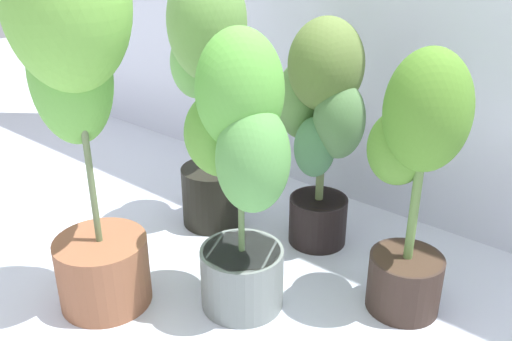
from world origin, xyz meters
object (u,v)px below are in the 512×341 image
(potted_plant_back_right, at_px, (414,169))
(potted_plant_back_center, at_px, (321,115))
(potted_plant_front_left, at_px, (76,81))
(potted_plant_back_left, at_px, (207,82))
(potted_plant_center, at_px, (240,163))

(potted_plant_back_right, relative_size, potted_plant_back_center, 0.99)
(potted_plant_front_left, distance_m, potted_plant_back_right, 0.85)
(potted_plant_back_center, bearing_deg, potted_plant_back_right, -19.30)
(potted_plant_back_right, distance_m, potted_plant_back_left, 0.73)
(potted_plant_center, height_order, potted_plant_back_center, potted_plant_center)
(potted_plant_center, relative_size, potted_plant_back_right, 1.06)
(potted_plant_center, relative_size, potted_plant_back_left, 0.87)
(potted_plant_center, distance_m, potted_plant_back_right, 0.43)
(potted_plant_back_right, height_order, potted_plant_back_center, potted_plant_back_center)
(potted_plant_center, bearing_deg, potted_plant_back_left, 143.64)
(potted_plant_center, bearing_deg, potted_plant_back_center, 94.31)
(potted_plant_back_left, distance_m, potted_plant_back_center, 0.38)
(potted_plant_back_center, bearing_deg, potted_plant_front_left, -114.03)
(potted_plant_center, xyz_separation_m, potted_plant_back_center, (-0.03, 0.40, 0.01))
(potted_plant_front_left, xyz_separation_m, potted_plant_back_right, (0.65, 0.50, -0.22))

